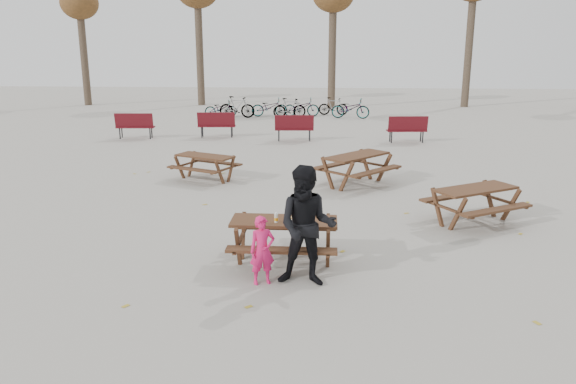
# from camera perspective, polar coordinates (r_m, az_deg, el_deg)

# --- Properties ---
(ground) EXTENTS (80.00, 80.00, 0.00)m
(ground) POSITION_cam_1_polar(r_m,az_deg,el_deg) (9.79, -0.39, -7.17)
(ground) COLOR gray
(ground) RESTS_ON ground
(main_picnic_table) EXTENTS (1.80, 1.45, 0.78)m
(main_picnic_table) POSITION_cam_1_polar(r_m,az_deg,el_deg) (9.59, -0.40, -3.92)
(main_picnic_table) COLOR #342113
(main_picnic_table) RESTS_ON ground
(food_tray) EXTENTS (0.18, 0.11, 0.03)m
(food_tray) POSITION_cam_1_polar(r_m,az_deg,el_deg) (9.46, 0.41, -2.86)
(food_tray) COLOR white
(food_tray) RESTS_ON main_picnic_table
(bread_roll) EXTENTS (0.14, 0.06, 0.05)m
(bread_roll) POSITION_cam_1_polar(r_m,az_deg,el_deg) (9.45, 0.41, -2.62)
(bread_roll) COLOR tan
(bread_roll) RESTS_ON food_tray
(soda_bottle) EXTENTS (0.07, 0.07, 0.17)m
(soda_bottle) POSITION_cam_1_polar(r_m,az_deg,el_deg) (9.37, -1.22, -2.68)
(soda_bottle) COLOR silver
(soda_bottle) RESTS_ON main_picnic_table
(child) EXTENTS (0.47, 0.38, 1.10)m
(child) POSITION_cam_1_polar(r_m,az_deg,el_deg) (8.79, -2.63, -5.95)
(child) COLOR #E01C61
(child) RESTS_ON ground
(adult) EXTENTS (0.98, 0.79, 1.91)m
(adult) POSITION_cam_1_polar(r_m,az_deg,el_deg) (8.63, 1.95, -3.51)
(adult) COLOR black
(adult) RESTS_ON ground
(picnic_table_east) EXTENTS (2.27, 2.15, 0.77)m
(picnic_table_east) POSITION_cam_1_polar(r_m,az_deg,el_deg) (12.40, 18.41, -1.31)
(picnic_table_east) COLOR #342113
(picnic_table_east) RESTS_ON ground
(picnic_table_north) EXTENTS (2.02, 1.87, 0.70)m
(picnic_table_north) POSITION_cam_1_polar(r_m,az_deg,el_deg) (15.69, -8.41, 2.46)
(picnic_table_north) COLOR #342113
(picnic_table_north) RESTS_ON ground
(picnic_table_far) EXTENTS (2.43, 2.46, 0.82)m
(picnic_table_far) POSITION_cam_1_polar(r_m,az_deg,el_deg) (15.08, 6.98, 2.25)
(picnic_table_far) COLOR #342113
(picnic_table_far) RESTS_ON ground
(park_bench_row) EXTENTS (12.27, 1.37, 1.03)m
(park_bench_row) POSITION_cam_1_polar(r_m,az_deg,el_deg) (22.23, -2.72, 6.66)
(park_bench_row) COLOR #5C121A
(park_bench_row) RESTS_ON ground
(bicycle_row) EXTENTS (8.54, 2.03, 1.09)m
(bicycle_row) POSITION_cam_1_polar(r_m,az_deg,el_deg) (29.19, -0.05, 8.58)
(bicycle_row) COLOR black
(bicycle_row) RESTS_ON ground
(fallen_leaves) EXTENTS (11.00, 11.00, 0.01)m
(fallen_leaves) POSITION_cam_1_polar(r_m,az_deg,el_deg) (12.12, 2.83, -2.79)
(fallen_leaves) COLOR #AC9129
(fallen_leaves) RESTS_ON ground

